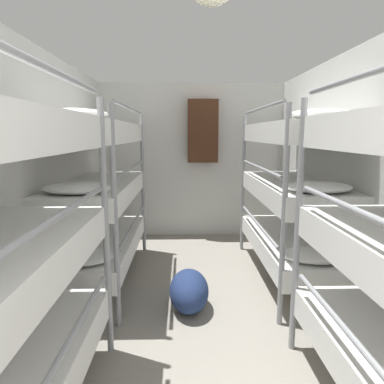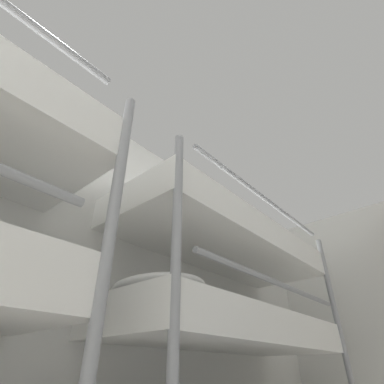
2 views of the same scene
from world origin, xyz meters
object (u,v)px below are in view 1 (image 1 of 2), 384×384
Objects in this scene: bunk_stack_right_far at (292,190)px; hanging_coat at (203,131)px; bunk_stack_left_far at (98,191)px; duffel_bag at (189,291)px.

bunk_stack_right_far is 1.87m from hanging_coat.
bunk_stack_left_far is at bearing -126.72° from hanging_coat.
duffel_bag is 2.60m from hanging_coat.
bunk_stack_right_far is 3.46× the size of duffel_bag.
hanging_coat reaches higher than duffel_bag.
bunk_stack_right_far is 1.48m from duffel_bag.
duffel_bag is (0.92, -0.62, -0.80)m from bunk_stack_left_far.
hanging_coat is at bearing 83.68° from duffel_bag.
duffel_bag is 0.61× the size of hanging_coat.
hanging_coat is (0.24, 2.17, 1.41)m from duffel_bag.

